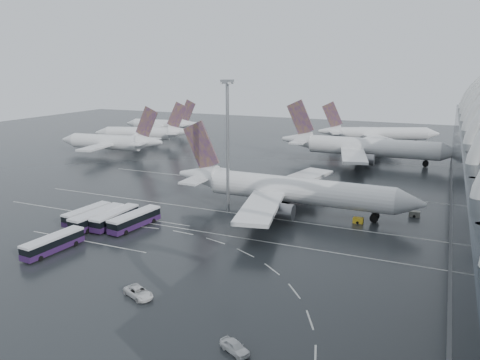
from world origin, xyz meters
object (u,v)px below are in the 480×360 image
at_px(jet_remote_far, 163,125).
at_px(bus_row_near_c, 115,218).
at_px(bus_row_far_b, 53,243).
at_px(airliner_gate_b, 363,147).
at_px(jet_remote_mid, 144,133).
at_px(bus_row_near_b, 97,218).
at_px(gse_cart_belly_b, 363,201).
at_px(floodlight_mast, 228,130).
at_px(jet_remote_west, 112,142).
at_px(van_curve_a, 139,292).
at_px(airliner_main, 286,190).
at_px(airliner_gate_c, 376,134).
at_px(gse_cart_belly_a, 358,220).
at_px(van_curve_b, 235,347).
at_px(bus_row_near_a, 87,214).
at_px(bus_row_near_d, 135,220).
at_px(gse_cart_belly_d, 414,214).
at_px(gse_cart_belly_e, 340,194).

xyz_separation_m(jet_remote_far, bus_row_near_c, (66.11, -120.72, -2.75)).
bearing_deg(bus_row_far_b, airliner_gate_b, -15.50).
bearing_deg(jet_remote_far, jet_remote_mid, 103.90).
xyz_separation_m(bus_row_near_b, gse_cart_belly_b, (48.99, 40.61, -1.30)).
xyz_separation_m(airliner_gate_b, floodlight_mast, (-19.26, -70.86, 13.79)).
xyz_separation_m(jet_remote_west, van_curve_a, (76.20, -89.41, -4.16)).
xyz_separation_m(airliner_main, airliner_gate_c, (5.73, 105.40, -0.44)).
bearing_deg(jet_remote_far, van_curve_a, 117.05).
xyz_separation_m(bus_row_near_b, gse_cart_belly_a, (50.65, 24.75, -1.25)).
bearing_deg(jet_remote_west, van_curve_b, 128.49).
height_order(bus_row_near_b, gse_cart_belly_b, bus_row_near_b).
height_order(jet_remote_mid, bus_row_near_a, jet_remote_mid).
xyz_separation_m(airliner_gate_c, gse_cart_belly_b, (9.89, -91.71, -4.09)).
relative_size(bus_row_near_c, bus_row_near_d, 0.96).
distance_m(bus_row_near_c, bus_row_far_b, 16.46).
distance_m(airliner_gate_c, bus_row_near_d, 133.57).
bearing_deg(jet_remote_west, bus_row_far_b, 116.14).
bearing_deg(gse_cart_belly_d, airliner_gate_c, 102.94).
distance_m(bus_row_near_b, bus_row_far_b, 14.67).
relative_size(bus_row_near_d, van_curve_b, 3.12).
distance_m(airliner_gate_c, gse_cart_belly_d, 100.63).
xyz_separation_m(airliner_gate_b, airliner_gate_c, (-1.17, 40.54, -0.72)).
relative_size(airliner_gate_b, bus_row_near_b, 4.44).
bearing_deg(bus_row_near_c, floodlight_mast, -42.07).
bearing_deg(van_curve_a, airliner_gate_b, 15.84).
bearing_deg(bus_row_near_d, airliner_gate_c, -6.88).
xyz_separation_m(bus_row_far_b, van_curve_a, (24.68, -7.97, -0.95)).
bearing_deg(gse_cart_belly_a, airliner_main, 172.83).
height_order(airliner_main, gse_cart_belly_d, airliner_main).
bearing_deg(gse_cart_belly_e, van_curve_a, -102.98).
distance_m(gse_cart_belly_b, gse_cart_belly_e, 7.86).
bearing_deg(bus_row_near_c, van_curve_b, -125.15).
relative_size(van_curve_b, gse_cart_belly_a, 1.98).
bearing_deg(bus_row_near_a, floodlight_mast, -48.16).
xyz_separation_m(bus_row_near_a, gse_cart_belly_a, (54.94, 23.03, -1.04)).
distance_m(van_curve_b, gse_cart_belly_e, 74.04).
xyz_separation_m(airliner_gate_c, van_curve_b, (6.53, -161.55, -3.90)).
xyz_separation_m(airliner_main, jet_remote_far, (-96.31, 95.71, -0.59)).
height_order(bus_row_near_a, bus_row_near_c, bus_row_near_c).
bearing_deg(airliner_main, gse_cart_belly_d, 15.39).
relative_size(jet_remote_west, van_curve_b, 10.09).
bearing_deg(van_curve_a, gse_cart_belly_e, 9.58).
height_order(airliner_gate_b, floodlight_mast, floodlight_mast).
bearing_deg(bus_row_far_b, bus_row_near_c, 0.61).
bearing_deg(bus_row_near_d, gse_cart_belly_d, -52.71).
distance_m(airliner_main, gse_cart_belly_a, 17.99).
distance_m(bus_row_near_d, floodlight_mast, 28.52).
distance_m(gse_cart_belly_b, gse_cart_belly_d, 14.10).
xyz_separation_m(bus_row_near_d, gse_cart_belly_b, (41.10, 38.13, -1.24)).
height_order(jet_remote_far, floodlight_mast, floodlight_mast).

